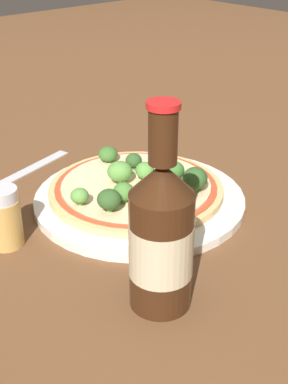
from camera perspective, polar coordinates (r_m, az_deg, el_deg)
The scene contains 17 objects.
ground_plane at distance 0.77m, azimuth 1.13°, elevation -0.90°, with size 3.00×3.00×0.00m, color brown.
plate at distance 0.76m, azimuth -0.49°, elevation -0.76°, with size 0.30×0.30×0.01m.
pizza at distance 0.77m, azimuth -0.86°, elevation 0.41°, with size 0.25×0.25×0.01m.
broccoli_floret_0 at distance 0.71m, azimuth -2.19°, elevation 0.03°, with size 0.03×0.03×0.03m.
broccoli_floret_1 at distance 0.80m, azimuth -1.10°, elevation 3.35°, with size 0.02×0.02×0.03m.
broccoli_floret_2 at distance 0.83m, azimuth -3.62°, elevation 4.15°, with size 0.03×0.03×0.02m.
broccoli_floret_3 at distance 0.71m, azimuth -6.88°, elevation -0.42°, with size 0.02×0.02×0.02m.
broccoli_floret_4 at distance 0.68m, azimuth 1.32°, elevation -1.43°, with size 0.02×0.02×0.02m.
broccoli_floret_5 at distance 0.76m, azimuth 3.31°, elevation 2.28°, with size 0.03×0.03×0.03m.
broccoli_floret_6 at distance 0.76m, azimuth -2.61°, elevation 2.21°, with size 0.04×0.04×0.03m.
broccoli_floret_7 at distance 0.72m, azimuth 2.97°, elevation 0.33°, with size 0.03×0.03×0.03m.
broccoli_floret_8 at distance 0.68m, azimuth -3.74°, elevation -0.80°, with size 0.03×0.03×0.03m.
broccoli_floret_9 at distance 0.74m, azimuth 5.48°, elevation 1.45°, with size 0.03×0.03×0.04m.
broccoli_floret_10 at distance 0.77m, azimuth -0.03°, elevation 2.27°, with size 0.03×0.03×0.03m.
beer_bottle at distance 0.54m, azimuth 1.85°, elevation -4.69°, with size 0.07×0.07×0.22m.
pepper_shaker at distance 0.68m, azimuth -14.72°, elevation -2.67°, with size 0.04×0.04×0.08m.
fork at distance 0.88m, azimuth -12.04°, elevation 2.45°, with size 0.06×0.17×0.00m.
Camera 1 is at (0.49, -0.47, 0.37)m, focal length 50.00 mm.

